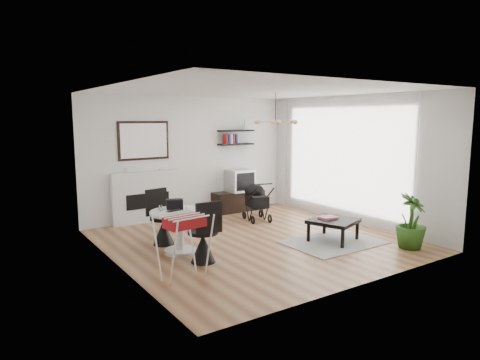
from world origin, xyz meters
TOP-DOWN VIEW (x-y plane):
  - floor at (0.00, 0.00)m, footprint 5.00×5.00m
  - ceiling at (0.00, 0.00)m, footprint 5.00×5.00m
  - wall_back at (0.00, 2.50)m, footprint 5.00×0.00m
  - wall_left at (-2.50, 0.00)m, footprint 0.00×5.00m
  - wall_right at (2.50, 0.00)m, footprint 0.00×5.00m
  - sheer_curtain at (2.40, 0.20)m, footprint 0.04×3.60m
  - fireplace at (-1.10, 2.42)m, footprint 1.50×0.17m
  - shelf_lower at (1.15, 2.37)m, footprint 0.90×0.25m
  - shelf_upper at (1.15, 2.37)m, footprint 0.90×0.25m
  - pendant_lamp at (0.70, 0.30)m, footprint 0.90×0.90m
  - tv_console at (1.15, 2.27)m, footprint 1.27×0.44m
  - crt_tv at (1.19, 2.26)m, footprint 0.60×0.53m
  - dining_table at (-1.44, 0.12)m, footprint 0.97×0.97m
  - laptop at (-1.51, 0.07)m, footprint 0.33×0.25m
  - black_bag at (-1.43, 0.32)m, footprint 0.31×0.25m
  - newspaper at (-1.24, -0.03)m, footprint 0.40×0.36m
  - drinking_glass at (-1.69, 0.29)m, footprint 0.06×0.06m
  - chair_far at (-1.48, 0.72)m, footprint 0.48×0.50m
  - chair_near at (-1.34, -0.53)m, footprint 0.47×0.48m
  - drying_rack at (-1.90, -0.96)m, footprint 0.68×0.64m
  - stroller at (0.96, 1.27)m, footprint 0.59×0.78m
  - rug at (1.12, -0.89)m, footprint 1.70×1.22m
  - coffee_table at (1.18, -0.81)m, footprint 0.98×0.98m
  - magazines at (1.13, -0.74)m, footprint 0.33×0.28m
  - potted_plant at (1.99, -1.85)m, footprint 0.64×0.64m

SIDE VIEW (x-z plane):
  - floor at x=0.00m, z-range 0.00..0.00m
  - rug at x=1.12m, z-range 0.00..0.01m
  - tv_console at x=1.15m, z-range 0.00..0.48m
  - chair_far at x=-1.48m, z-range -0.18..0.80m
  - chair_near at x=-1.34m, z-range -0.18..0.81m
  - coffee_table at x=1.18m, z-range 0.16..0.56m
  - stroller at x=0.96m, z-range -0.06..0.82m
  - magazines at x=1.13m, z-range 0.40..0.45m
  - dining_table at x=-1.44m, z-range 0.11..0.82m
  - potted_plant at x=1.99m, z-range 0.00..0.94m
  - drying_rack at x=-1.90m, z-range 0.02..0.94m
  - fireplace at x=-1.10m, z-range -0.39..1.77m
  - newspaper at x=-1.24m, z-range 0.71..0.72m
  - laptop at x=-1.51m, z-range 0.71..0.73m
  - crt_tv at x=1.19m, z-range 0.48..1.00m
  - drinking_glass at x=-1.69m, z-range 0.71..0.81m
  - black_bag at x=-1.43m, z-range 0.71..0.87m
  - wall_back at x=0.00m, z-range -1.15..3.85m
  - wall_left at x=-2.50m, z-range -1.15..3.85m
  - wall_right at x=2.50m, z-range -1.15..3.85m
  - sheer_curtain at x=2.40m, z-range 0.05..2.65m
  - shelf_lower at x=1.15m, z-range 1.58..1.62m
  - shelf_upper at x=1.15m, z-range 1.90..1.94m
  - pendant_lamp at x=0.70m, z-range 2.10..2.20m
  - ceiling at x=0.00m, z-range 2.70..2.70m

